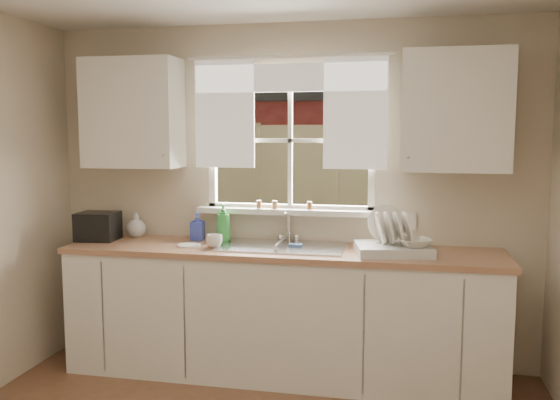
% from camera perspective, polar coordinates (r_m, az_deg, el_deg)
% --- Properties ---
extents(room_walls, '(3.62, 4.02, 2.50)m').
position_cam_1_polar(room_walls, '(2.42, -8.38, -4.85)').
color(room_walls, beige).
rests_on(room_walls, ground).
extents(window, '(1.38, 0.16, 1.06)m').
position_cam_1_polar(window, '(4.37, 0.94, 3.59)').
color(window, white).
rests_on(window, room_walls).
extents(curtains, '(1.50, 0.03, 0.81)m').
position_cam_1_polar(curtains, '(4.32, 0.82, 9.49)').
color(curtains, white).
rests_on(curtains, room_walls).
extents(base_cabinets, '(3.00, 0.62, 0.87)m').
position_cam_1_polar(base_cabinets, '(4.25, 0.08, -10.94)').
color(base_cabinets, silver).
rests_on(base_cabinets, ground).
extents(countertop, '(3.04, 0.65, 0.04)m').
position_cam_1_polar(countertop, '(4.13, 0.09, -4.92)').
color(countertop, '#A57352').
rests_on(countertop, base_cabinets).
extents(upper_cabinet_left, '(0.70, 0.33, 0.80)m').
position_cam_1_polar(upper_cabinet_left, '(4.56, -13.96, 8.09)').
color(upper_cabinet_left, silver).
rests_on(upper_cabinet_left, room_walls).
extents(upper_cabinet_right, '(0.70, 0.33, 0.80)m').
position_cam_1_polar(upper_cabinet_right, '(4.13, 16.52, 8.20)').
color(upper_cabinet_right, silver).
rests_on(upper_cabinet_right, room_walls).
extents(wall_outlet, '(0.08, 0.01, 0.12)m').
position_cam_1_polar(wall_outlet, '(4.32, 12.44, -2.02)').
color(wall_outlet, beige).
rests_on(wall_outlet, room_walls).
extents(sill_jars, '(0.42, 0.04, 0.06)m').
position_cam_1_polar(sill_jars, '(4.35, 0.09, -0.47)').
color(sill_jars, brown).
rests_on(sill_jars, window).
extents(backyard, '(20.00, 10.00, 6.13)m').
position_cam_1_polar(backyard, '(10.85, 10.77, 15.72)').
color(backyard, '#335421').
rests_on(backyard, ground).
extents(sink, '(0.88, 0.52, 0.40)m').
position_cam_1_polar(sink, '(4.18, 0.17, -5.53)').
color(sink, '#B7B7BC').
rests_on(sink, countertop).
extents(dish_rack, '(0.54, 0.45, 0.31)m').
position_cam_1_polar(dish_rack, '(3.99, 10.81, -4.16)').
color(dish_rack, silver).
rests_on(dish_rack, countertop).
extents(bowl, '(0.29, 0.29, 0.05)m').
position_cam_1_polar(bowl, '(3.94, 12.78, -4.01)').
color(bowl, white).
rests_on(bowl, dish_rack).
extents(soap_bottle_a, '(0.14, 0.14, 0.28)m').
position_cam_1_polar(soap_bottle_a, '(4.35, -5.48, -2.19)').
color(soap_bottle_a, green).
rests_on(soap_bottle_a, countertop).
extents(soap_bottle_b, '(0.10, 0.10, 0.21)m').
position_cam_1_polar(soap_bottle_b, '(4.46, -7.94, -2.52)').
color(soap_bottle_b, '#2E3EAC').
rests_on(soap_bottle_b, countertop).
extents(soap_bottle_c, '(0.16, 0.16, 0.19)m').
position_cam_1_polar(soap_bottle_c, '(4.68, -13.68, -2.33)').
color(soap_bottle_c, beige).
rests_on(soap_bottle_c, countertop).
extents(saucer, '(0.17, 0.17, 0.01)m').
position_cam_1_polar(saucer, '(4.25, -8.77, -4.33)').
color(saucer, white).
rests_on(saucer, countertop).
extents(cup, '(0.15, 0.15, 0.09)m').
position_cam_1_polar(cup, '(4.17, -6.35, -3.94)').
color(cup, beige).
rests_on(cup, countertop).
extents(black_appliance, '(0.30, 0.27, 0.21)m').
position_cam_1_polar(black_appliance, '(4.62, -17.12, -2.43)').
color(black_appliance, black).
rests_on(black_appliance, countertop).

